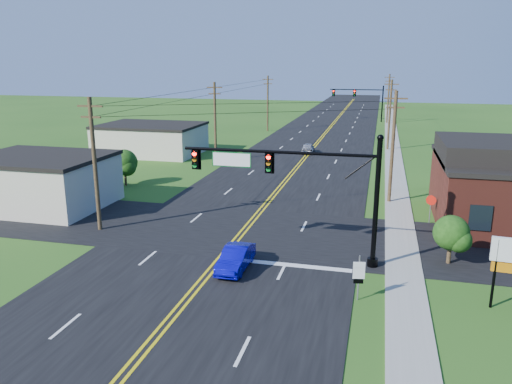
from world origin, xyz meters
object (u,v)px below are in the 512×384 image
(blue_car, at_px, (236,259))
(route_sign, at_px, (359,274))
(stop_sign, at_px, (431,203))
(signal_mast_far, at_px, (359,97))
(signal_mast_main, at_px, (296,180))

(blue_car, relative_size, route_sign, 1.67)
(route_sign, height_order, stop_sign, route_sign)
(signal_mast_far, relative_size, stop_sign, 5.30)
(stop_sign, bearing_deg, blue_car, -117.79)
(blue_car, height_order, route_sign, route_sign)
(signal_mast_main, relative_size, stop_sign, 5.45)
(signal_mast_far, xyz_separation_m, stop_sign, (8.12, -63.02, -3.05))
(blue_car, relative_size, stop_sign, 1.84)
(stop_sign, bearing_deg, signal_mast_main, -115.55)
(signal_mast_main, relative_size, signal_mast_far, 1.03)
(signal_mast_far, distance_m, stop_sign, 63.61)
(signal_mast_main, relative_size, route_sign, 4.93)
(signal_mast_far, relative_size, blue_car, 2.88)
(signal_mast_main, bearing_deg, blue_car, -142.18)
(route_sign, relative_size, stop_sign, 1.11)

